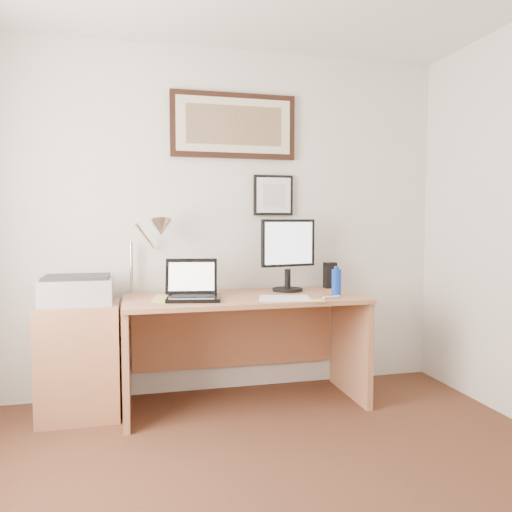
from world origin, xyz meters
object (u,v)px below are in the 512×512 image
object	(u,v)px
laptop	(193,290)
printer	(77,290)
side_cabinet	(80,361)
book	(154,299)
lcd_monitor	(288,251)
water_bottle	(336,283)
desk	(242,328)

from	to	relation	value
laptop	printer	size ratio (longest dim) A/B	0.86
side_cabinet	book	distance (m)	0.62
side_cabinet	lcd_monitor	size ratio (longest dim) A/B	1.40
side_cabinet	book	bearing A→B (deg)	-10.35
water_bottle	laptop	distance (m)	0.96
laptop	lcd_monitor	bearing A→B (deg)	16.28
side_cabinet	water_bottle	distance (m)	1.75
book	laptop	size ratio (longest dim) A/B	0.73
water_bottle	laptop	world-z (taller)	laptop
lcd_monitor	printer	bearing A→B (deg)	-177.07
water_bottle	book	world-z (taller)	water_bottle
water_bottle	lcd_monitor	size ratio (longest dim) A/B	0.35
water_bottle	printer	bearing A→B (deg)	172.18
book	printer	world-z (taller)	printer
desk	printer	bearing A→B (deg)	-179.99
book	laptop	distance (m)	0.25
lcd_monitor	printer	xyz separation A→B (m)	(-1.44, -0.07, -0.22)
book	printer	size ratio (longest dim) A/B	0.63
book	lcd_monitor	bearing A→B (deg)	11.43
side_cabinet	book	xyz separation A→B (m)	(0.47, -0.09, 0.40)
water_bottle	side_cabinet	bearing A→B (deg)	173.32
book	desk	size ratio (longest dim) A/B	0.17
laptop	lcd_monitor	distance (m)	0.78
side_cabinet	desk	world-z (taller)	desk
lcd_monitor	printer	world-z (taller)	lcd_monitor
side_cabinet	laptop	distance (m)	0.85
book	laptop	world-z (taller)	laptop
desk	lcd_monitor	world-z (taller)	lcd_monitor
water_bottle	laptop	bearing A→B (deg)	174.23
lcd_monitor	side_cabinet	bearing A→B (deg)	-175.66
desk	lcd_monitor	size ratio (longest dim) A/B	3.08
book	side_cabinet	bearing A→B (deg)	169.65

